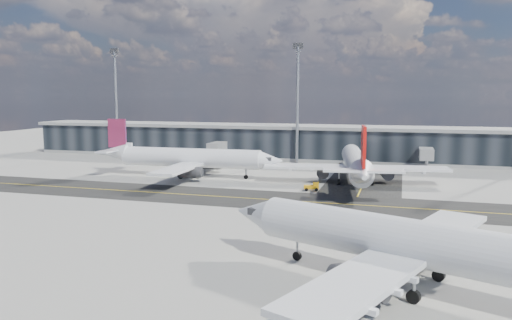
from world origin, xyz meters
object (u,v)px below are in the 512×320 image
Objects in this scene: airliner_near at (424,245)px; service_van at (342,165)px; baggage_tug at (313,186)px; airliner_af at (188,158)px; airliner_redtail at (356,164)px.

airliner_near is 8.27× the size of service_van.
airliner_af is at bearing -118.87° from baggage_tug.
baggage_tug is (-6.56, -8.07, -3.14)m from airliner_redtail.
baggage_tug is at bearing 43.68° from airliner_near.
service_van is (-4.92, 21.52, -3.29)m from airliner_redtail.
airliner_af is 1.00× the size of airliner_near.
baggage_tug is 29.63m from service_van.
airliner_redtail is (33.67, 0.09, 0.12)m from airliner_af.
airliner_redtail is at bearing 128.41° from baggage_tug.
airliner_af is 0.97× the size of airliner_redtail.
airliner_near is 72.85m from service_van.
airliner_near is at bearing -87.18° from airliner_redtail.
airliner_af reaches higher than baggage_tug.
airliner_redtail is 14.54× the size of baggage_tug.
airliner_redtail reaches higher than airliner_af.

